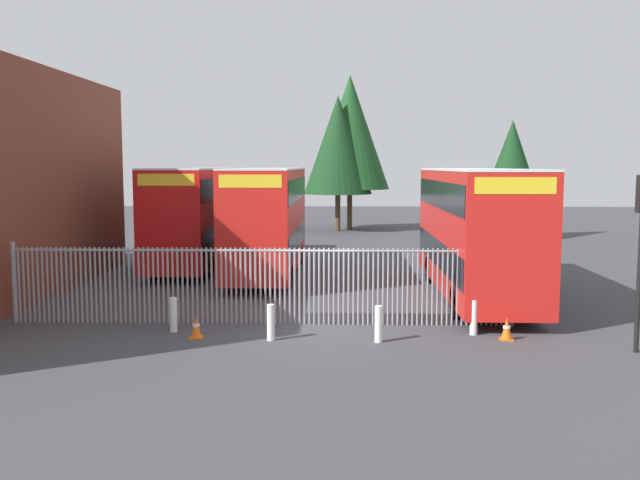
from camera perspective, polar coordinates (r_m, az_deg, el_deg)
name	(u,v)px	position (r m, az deg, el deg)	size (l,w,h in m)	color
ground_plane	(323,279)	(27.77, 0.27, -3.22)	(100.00, 100.00, 0.00)	#3D3D42
palisade_fence	(260,283)	(19.81, -4.93, -3.58)	(14.40, 0.14, 2.35)	gray
double_decker_bus_near_gate	(475,227)	(24.15, 12.63, 1.02)	(2.54, 10.81, 4.42)	red
double_decker_bus_behind_fence_left	(268,216)	(28.84, -4.33, 1.96)	(2.54, 10.81, 4.42)	red
double_decker_bus_behind_fence_right	(197,213)	(31.61, -10.09, 2.24)	(2.54, 10.81, 4.42)	red
bollard_near_left	(173,315)	(19.37, -11.99, -6.04)	(0.20, 0.20, 0.95)	silver
bollard_center_front	(271,322)	(18.08, -4.08, -6.79)	(0.20, 0.20, 0.95)	silver
bollard_near_right	(379,324)	(17.92, 4.85, -6.92)	(0.20, 0.20, 0.95)	silver
bollard_far_right	(474,317)	(19.08, 12.55, -6.24)	(0.20, 0.20, 0.95)	silver
traffic_cone_by_gate	(507,329)	(18.75, 15.13, -7.10)	(0.34, 0.34, 0.59)	orange
traffic_cone_mid_forecourt	(196,327)	(18.60, -10.17, -7.10)	(0.34, 0.34, 0.59)	orange
tree_tall_back	(350,132)	(49.02, 2.48, 8.85)	(5.55, 5.55, 10.82)	#4C3823
tree_short_side	(512,164)	(44.45, 15.53, 6.09)	(3.72, 3.72, 7.33)	#4C3823
tree_mid_row	(338,145)	(47.87, 1.49, 7.83)	(4.70, 4.70, 9.30)	#4C3823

